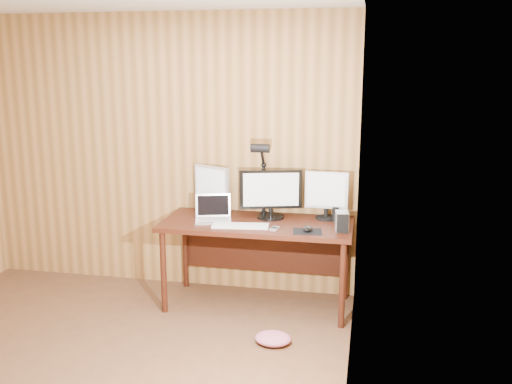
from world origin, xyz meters
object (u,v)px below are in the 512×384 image
(monitor_right, at_px, (326,194))
(speaker, at_px, (335,215))
(phone, at_px, (275,229))
(desk_lamp, at_px, (262,168))
(keyboard, at_px, (240,226))
(mouse, at_px, (307,229))
(monitor_left, at_px, (212,188))
(hard_drive, at_px, (342,221))
(laptop, at_px, (213,214))
(desk, at_px, (259,233))
(monitor_center, at_px, (271,193))

(monitor_right, xyz_separation_m, speaker, (0.08, -0.07, -0.16))
(phone, relative_size, desk_lamp, 0.17)
(keyboard, xyz_separation_m, mouse, (0.55, -0.03, 0.01))
(monitor_left, distance_m, desk_lamp, 0.50)
(hard_drive, bearing_deg, monitor_right, 106.03)
(laptop, height_order, mouse, laptop)
(monitor_right, relative_size, speaker, 3.35)
(hard_drive, bearing_deg, speaker, 96.22)
(mouse, xyz_separation_m, speaker, (0.20, 0.34, 0.04))
(monitor_left, xyz_separation_m, laptop, (0.07, -0.22, -0.18))
(desk, height_order, desk_lamp, desk_lamp)
(monitor_center, relative_size, laptop, 1.51)
(monitor_right, relative_size, mouse, 3.58)
(mouse, relative_size, phone, 0.98)
(phone, bearing_deg, desk, 133.61)
(monitor_right, bearing_deg, monitor_center, -171.23)
(hard_drive, xyz_separation_m, speaker, (-0.07, 0.26, -0.02))
(monitor_right, relative_size, laptop, 1.18)
(mouse, relative_size, desk_lamp, 0.17)
(mouse, bearing_deg, desk, 130.98)
(monitor_left, distance_m, monitor_right, 1.01)
(phone, bearing_deg, keyboard, -173.81)
(speaker, bearing_deg, phone, -145.06)
(monitor_left, distance_m, speaker, 1.11)
(desk_lamp, bearing_deg, monitor_right, 0.46)
(monitor_center, relative_size, speaker, 4.29)
(monitor_center, bearing_deg, desk_lamp, 150.63)
(monitor_left, distance_m, hard_drive, 1.22)
(desk_lamp, bearing_deg, speaker, -6.56)
(hard_drive, distance_m, speaker, 0.27)
(monitor_right, height_order, speaker, monitor_right)
(desk, bearing_deg, desk_lamp, 85.64)
(desk_lamp, bearing_deg, hard_drive, -26.14)
(monitor_left, height_order, laptop, monitor_left)
(keyboard, relative_size, hard_drive, 3.02)
(hard_drive, bearing_deg, laptop, 165.69)
(laptop, distance_m, mouse, 0.85)
(desk, bearing_deg, mouse, -31.45)
(monitor_left, relative_size, monitor_right, 1.03)
(monitor_right, distance_m, hard_drive, 0.39)
(monitor_right, bearing_deg, mouse, -104.06)
(keyboard, height_order, mouse, mouse)
(phone, bearing_deg, mouse, 6.02)
(mouse, bearing_deg, monitor_center, 118.22)
(monitor_center, bearing_deg, keyboard, -136.40)
(mouse, bearing_deg, phone, 159.59)
(monitor_center, xyz_separation_m, speaker, (0.55, -0.01, -0.16))
(monitor_left, bearing_deg, monitor_center, 20.51)
(mouse, relative_size, hard_drive, 0.74)
(desk, height_order, speaker, speaker)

